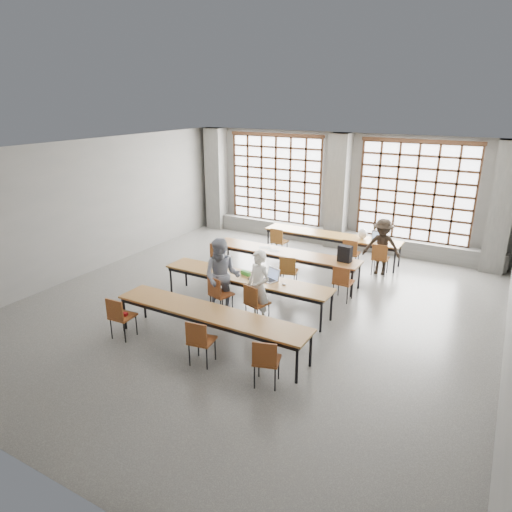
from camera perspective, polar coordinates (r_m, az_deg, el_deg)
The scene contains 39 objects.
floor at distance 10.38m, azimuth -0.24°, elevation -6.47°, with size 11.00×11.00×0.00m, color #4E4E4B.
ceiling at distance 9.40m, azimuth -0.27°, elevation 13.12°, with size 11.00×11.00×0.00m, color silver.
wall_back at distance 14.65m, azimuth 10.56°, elevation 8.12°, with size 10.00×10.00×0.00m, color #5E5E5C.
wall_front at distance 5.99m, azimuth -27.76°, elevation -10.64°, with size 10.00×10.00×0.00m, color #5E5E5C.
wall_left at distance 12.89m, azimuth -20.06°, elevation 5.76°, with size 11.00×11.00×0.00m, color #5E5E5C.
column_left at distance 16.40m, azimuth -4.97°, elevation 9.55°, with size 0.60×0.55×3.50m, color #585855.
column_mid at distance 14.39m, azimuth 10.19°, elevation 7.94°, with size 0.60×0.55×3.50m, color #585855.
column_right at distance 13.62m, azimuth 28.35°, elevation 5.29°, with size 0.60×0.55×3.50m, color #585855.
window_left at distance 15.41m, azimuth 2.48°, elevation 9.54°, with size 3.32×0.12×3.00m.
window_right at distance 13.99m, azimuth 19.27°, elevation 7.48°, with size 3.32×0.12×3.00m.
sill_ledge at distance 14.82m, azimuth 9.95°, elevation 2.31°, with size 9.80×0.35×0.50m, color #585855.
desk_row_a at distance 13.43m, azimuth 9.38°, elevation 2.40°, with size 4.00×0.70×0.73m.
desk_row_b at distance 11.80m, azimuth 3.55°, elevation 0.24°, with size 4.00×0.70×0.73m.
desk_row_c at distance 10.18m, azimuth -1.26°, elevation -2.92°, with size 4.00×0.70×0.73m.
desk_row_d at distance 8.63m, azimuth -5.76°, elevation -7.30°, with size 4.00×0.70×0.73m.
chair_back_left at distance 13.44m, azimuth 2.81°, elevation 2.08°, with size 0.42×0.43×0.88m.
chair_back_mid at distance 12.66m, azimuth 11.76°, elevation 0.59°, with size 0.44×0.45×0.88m.
chair_back_right at distance 12.46m, azimuth 15.25°, elevation -0.00°, with size 0.44×0.45×0.88m.
chair_mid_left at distance 12.09m, azimuth -4.65°, elevation 0.05°, with size 0.46×0.46×0.88m.
chair_mid_centre at distance 11.15m, azimuth 4.06°, elevation -1.64°, with size 0.51×0.51×0.88m.
chair_mid_right at distance 10.67m, azimuth 10.75°, elevation -2.93°, with size 0.43×0.43×0.88m.
chair_front_left at distance 9.90m, azimuth -4.72°, elevation -4.45°, with size 0.52×0.52×0.88m.
chair_front_right at distance 9.47m, azimuth -0.17°, elevation -5.54°, with size 0.52×0.52×0.88m.
chair_near_left at distance 9.28m, azimuth -16.68°, elevation -6.95°, with size 0.45×0.45×0.88m.
chair_near_mid at distance 8.13m, azimuth -7.05°, elevation -10.16°, with size 0.48×0.48×0.88m.
chair_near_right at distance 7.52m, azimuth 1.25°, elevation -12.64°, with size 0.52×0.53×0.88m.
student_male at distance 9.45m, azimuth 0.32°, elevation -3.90°, with size 0.58×0.38×1.58m, color white.
student_female at distance 9.87m, azimuth -4.25°, elevation -2.56°, with size 0.82×0.64×1.70m, color #172247.
student_back at distance 12.51m, azimuth 15.47°, elevation 1.12°, with size 0.98×0.56×1.51m, color black.
laptop_front at distance 9.96m, azimuth 1.88°, elevation -2.66°, with size 0.45×0.41×0.26m.
laptop_back at distance 13.13m, azimuth 15.03°, elevation 2.17°, with size 0.43×0.40×0.26m.
mouse at distance 9.71m, azimuth 3.51°, elevation -3.54°, with size 0.10×0.06×0.04m, color white.
green_box at distance 10.22m, azimuth -1.28°, elevation -2.15°, with size 0.25×0.09×0.09m, color #36892D.
phone at distance 9.98m, azimuth -0.67°, elevation -2.92°, with size 0.13×0.06×0.01m, color black.
paper_sheet_a at distance 12.08m, azimuth 1.10°, elevation 1.07°, with size 0.30×0.21×0.00m, color silver.
paper_sheet_b at distance 11.87m, azimuth 2.15°, elevation 0.71°, with size 0.30×0.21×0.00m, color silver.
backpack at distance 11.20m, azimuth 11.06°, elevation 0.28°, with size 0.32×0.20×0.40m, color black.
plastic_bag at distance 13.16m, azimuth 13.18°, elevation 2.73°, with size 0.26×0.21×0.29m, color white.
red_pouch at distance 9.35m, azimuth -16.34°, elevation -6.97°, with size 0.20×0.08×0.06m, color maroon.
Camera 1 is at (4.62, -8.12, 4.52)m, focal length 32.00 mm.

